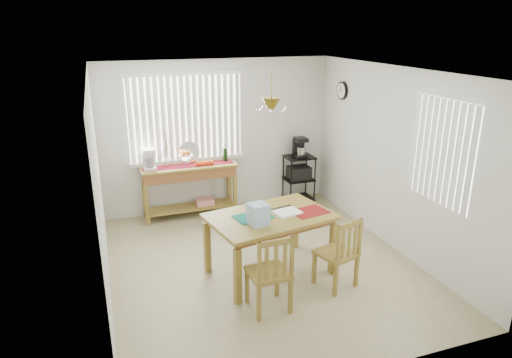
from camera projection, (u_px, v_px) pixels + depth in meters
name	position (u px, v px, depth m)	size (l,w,h in m)	color
ground	(262.00, 264.00, 6.28)	(4.00, 4.50, 0.01)	tan
room_shell	(263.00, 145.00, 5.75)	(4.20, 4.70, 2.70)	silver
sideboard	(190.00, 178.00, 7.68)	(1.59, 0.45, 0.90)	olive
sideboard_items	(173.00, 159.00, 7.50)	(1.51, 0.38, 0.69)	maroon
wire_cart	(299.00, 174.00, 8.35)	(0.51, 0.41, 0.87)	black
cart_items	(300.00, 147.00, 8.19)	(0.20, 0.25, 0.36)	black
dining_table	(270.00, 222.00, 5.84)	(1.70, 1.26, 0.82)	olive
table_items	(266.00, 214.00, 5.60)	(1.26, 0.56, 0.26)	#12695B
chair_left	(270.00, 274.00, 5.12)	(0.46, 0.46, 0.97)	olive
chair_right	(339.00, 253.00, 5.61)	(0.54, 0.54, 0.93)	olive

